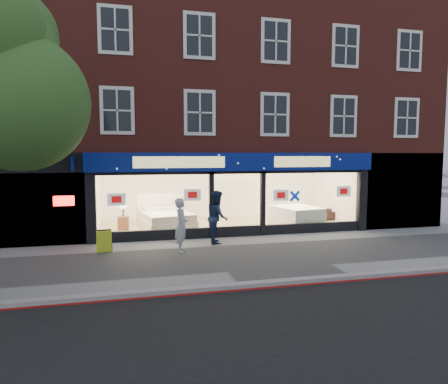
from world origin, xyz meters
name	(u,v)px	position (x,y,z in m)	size (l,w,h in m)	color
ground	(263,255)	(0.00, 0.00, 0.00)	(120.00, 120.00, 0.00)	gray
kerb_line	(304,285)	(0.00, -3.10, 0.01)	(60.00, 0.10, 0.01)	#8C0A07
kerb_stone	(301,280)	(0.00, -2.90, 0.06)	(60.00, 0.25, 0.12)	gray
showroom_floor	(224,225)	(0.00, 5.25, 0.05)	(11.00, 4.50, 0.10)	tan
building	(216,82)	(-0.02, 6.93, 6.67)	(19.00, 8.26, 10.30)	maroon
display_bed	(166,219)	(-2.63, 4.89, 0.48)	(2.43, 2.76, 1.38)	white
bedside_table	(123,223)	(-4.40, 5.05, 0.38)	(0.45, 0.45, 0.55)	brown
mattress_stack	(297,216)	(3.10, 4.33, 0.51)	(2.03, 2.36, 0.82)	white
sofa	(314,214)	(4.43, 5.35, 0.39)	(1.96, 0.77, 0.57)	black
a_board	(104,241)	(-4.99, 1.55, 0.38)	(0.49, 0.32, 0.76)	yellow
pedestrian_grey	(181,225)	(-2.49, 1.04, 0.90)	(0.65, 0.43, 1.79)	#B2B4BA
pedestrian_blue	(217,217)	(-1.04, 2.08, 0.97)	(0.94, 0.73, 1.93)	#182444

